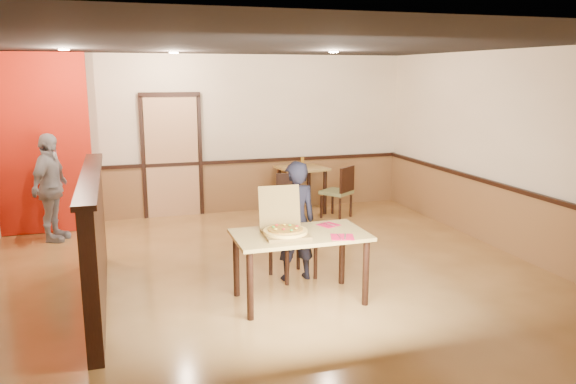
% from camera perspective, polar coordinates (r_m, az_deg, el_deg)
% --- Properties ---
extents(floor, '(7.00, 7.00, 0.00)m').
position_cam_1_polar(floor, '(7.03, -1.87, -8.63)').
color(floor, tan).
rests_on(floor, ground).
extents(ceiling, '(7.00, 7.00, 0.00)m').
position_cam_1_polar(ceiling, '(6.59, -2.05, 14.80)').
color(ceiling, black).
rests_on(ceiling, wall_back).
extents(wall_back, '(7.00, 0.00, 7.00)m').
position_cam_1_polar(wall_back, '(10.06, -7.24, 5.75)').
color(wall_back, '#FFEAC7').
rests_on(wall_back, floor).
extents(wall_right, '(0.00, 7.00, 7.00)m').
position_cam_1_polar(wall_right, '(8.30, 22.11, 3.65)').
color(wall_right, '#FFEAC7').
rests_on(wall_right, floor).
extents(wainscot_back, '(7.00, 0.04, 0.90)m').
position_cam_1_polar(wainscot_back, '(10.18, -7.07, 0.41)').
color(wainscot_back, brown).
rests_on(wainscot_back, floor).
extents(chair_rail_back, '(7.00, 0.06, 0.06)m').
position_cam_1_polar(chair_rail_back, '(10.07, -7.12, 3.01)').
color(chair_rail_back, black).
rests_on(chair_rail_back, wall_back).
extents(wainscot_right, '(0.04, 7.00, 0.90)m').
position_cam_1_polar(wainscot_right, '(8.45, 21.44, -2.73)').
color(wainscot_right, brown).
rests_on(wainscot_right, floor).
extents(chair_rail_right, '(0.06, 7.00, 0.06)m').
position_cam_1_polar(chair_rail_right, '(8.34, 21.58, 0.39)').
color(chair_rail_right, black).
rests_on(chair_rail_right, wall_right).
extents(back_door, '(0.90, 0.06, 2.10)m').
position_cam_1_polar(back_door, '(9.96, -11.69, 3.51)').
color(back_door, tan).
rests_on(back_door, wall_back).
extents(booth_partition, '(0.20, 3.10, 1.44)m').
position_cam_1_polar(booth_partition, '(6.40, -19.02, -4.46)').
color(booth_partition, black).
rests_on(booth_partition, floor).
extents(red_accent_panel, '(1.60, 0.20, 2.78)m').
position_cam_1_polar(red_accent_panel, '(9.49, -24.25, 4.42)').
color(red_accent_panel, red).
rests_on(red_accent_panel, floor).
extents(spot_a, '(0.14, 0.14, 0.02)m').
position_cam_1_polar(spot_a, '(8.18, -21.81, 13.29)').
color(spot_a, '#FFD9B2').
rests_on(spot_a, ceiling).
extents(spot_b, '(0.14, 0.14, 0.02)m').
position_cam_1_polar(spot_b, '(8.91, -11.54, 13.71)').
color(spot_b, '#FFD9B2').
rests_on(spot_b, ceiling).
extents(spot_c, '(0.14, 0.14, 0.02)m').
position_cam_1_polar(spot_c, '(8.46, 4.66, 14.01)').
color(spot_c, '#FFD9B2').
rests_on(spot_c, ceiling).
extents(main_table, '(1.44, 0.83, 0.77)m').
position_cam_1_polar(main_table, '(6.14, 1.21, -5.19)').
color(main_table, tan).
rests_on(main_table, floor).
extents(diner_chair, '(0.59, 0.59, 0.99)m').
position_cam_1_polar(diner_chair, '(6.93, 0.19, -4.23)').
color(diner_chair, olive).
rests_on(diner_chair, floor).
extents(side_chair_left, '(0.49, 0.49, 0.86)m').
position_cam_1_polar(side_chair_left, '(9.41, -0.06, -0.31)').
color(side_chair_left, olive).
rests_on(side_chair_left, floor).
extents(side_chair_right, '(0.63, 0.63, 0.92)m').
position_cam_1_polar(side_chair_right, '(9.73, 5.29, 0.22)').
color(side_chair_right, olive).
rests_on(side_chair_right, floor).
extents(side_table, '(0.88, 0.88, 0.83)m').
position_cam_1_polar(side_table, '(10.09, 1.41, 1.53)').
color(side_table, tan).
rests_on(side_table, floor).
extents(diner, '(0.55, 0.37, 1.47)m').
position_cam_1_polar(diner, '(6.75, 0.71, -2.98)').
color(diner, black).
rests_on(diner, floor).
extents(passerby, '(0.70, 1.03, 1.62)m').
position_cam_1_polar(passerby, '(9.03, -22.99, 0.39)').
color(passerby, '#92929A').
rests_on(passerby, floor).
extents(pizza_box, '(0.49, 0.57, 0.49)m').
position_cam_1_polar(pizza_box, '(6.04, -0.38, -3.78)').
color(pizza_box, brown).
rests_on(pizza_box, main_table).
extents(pizza, '(0.59, 0.59, 0.03)m').
position_cam_1_polar(pizza, '(6.00, -0.26, -4.02)').
color(pizza, '#E4B953').
rests_on(pizza, pizza_box).
extents(napkin_near, '(0.30, 0.30, 0.01)m').
position_cam_1_polar(napkin_near, '(5.98, 5.53, -4.57)').
color(napkin_near, red).
rests_on(napkin_near, main_table).
extents(napkin_far, '(0.27, 0.27, 0.01)m').
position_cam_1_polar(napkin_far, '(6.44, 4.15, -3.34)').
color(napkin_far, red).
rests_on(napkin_far, main_table).
extents(condiment, '(0.06, 0.06, 0.16)m').
position_cam_1_polar(condiment, '(10.19, 1.47, 3.14)').
color(condiment, '#98691B').
rests_on(condiment, side_table).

